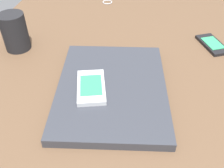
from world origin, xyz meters
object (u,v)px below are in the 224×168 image
pen_cup (15,32)px  key_ring (107,2)px  cell_phone_on_desk (212,44)px  cell_phone_on_laptop (91,87)px  laptop_closed (112,87)px

pen_cup → key_ring: pen_cup is taller
cell_phone_on_desk → key_ring: cell_phone_on_desk is taller
pen_cup → key_ring: (-34.49, 18.69, -4.85)cm
cell_phone_on_laptop → pen_cup: size_ratio=1.17×
cell_phone_on_laptop → cell_phone_on_desk: cell_phone_on_laptop is taller
key_ring → pen_cup: bearing=-28.4°
laptop_closed → cell_phone_on_laptop: bearing=-68.3°
laptop_closed → cell_phone_on_laptop: cell_phone_on_laptop is taller
cell_phone_on_laptop → pen_cup: bearing=-122.2°
laptop_closed → key_ring: (-47.58, -9.93, -0.81)cm
key_ring → laptop_closed: bearing=11.8°
laptop_closed → key_ring: 48.61cm
pen_cup → key_ring: bearing=151.6°
cell_phone_on_desk → pen_cup: pen_cup is taller
cell_phone_on_laptop → key_ring: 50.29cm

